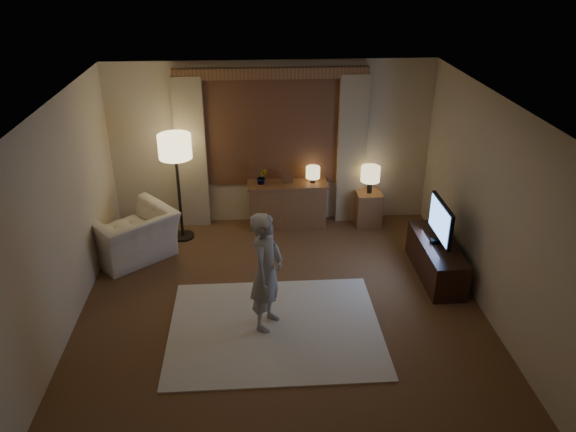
{
  "coord_description": "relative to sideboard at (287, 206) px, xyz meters",
  "views": [
    {
      "loc": [
        -0.31,
        -5.63,
        4.14
      ],
      "look_at": [
        0.11,
        0.6,
        1.09
      ],
      "focal_mm": 35.0,
      "sensor_mm": 36.0,
      "label": 1
    }
  ],
  "objects": [
    {
      "name": "room",
      "position": [
        -0.23,
        -2.0,
        0.98
      ],
      "size": [
        5.04,
        5.54,
        2.64
      ],
      "color": "brown",
      "rests_on": "ground"
    },
    {
      "name": "rug",
      "position": [
        -0.33,
        -2.71,
        -0.34
      ],
      "size": [
        2.5,
        2.0,
        0.02
      ],
      "primitive_type": "cube",
      "color": "beige",
      "rests_on": "floor"
    },
    {
      "name": "sideboard",
      "position": [
        0.0,
        0.0,
        0.0
      ],
      "size": [
        1.2,
        0.4,
        0.7
      ],
      "primitive_type": "cube",
      "color": "brown",
      "rests_on": "floor"
    },
    {
      "name": "picture_frame",
      "position": [
        -0.0,
        0.0,
        0.45
      ],
      "size": [
        0.16,
        0.02,
        0.2
      ],
      "primitive_type": "cube",
      "color": "brown",
      "rests_on": "sideboard"
    },
    {
      "name": "plant",
      "position": [
        -0.4,
        0.0,
        0.5
      ],
      "size": [
        0.17,
        0.13,
        0.3
      ],
      "primitive_type": "imported",
      "color": "#999999",
      "rests_on": "sideboard"
    },
    {
      "name": "table_lamp_sideboard",
      "position": [
        0.4,
        0.0,
        0.55
      ],
      "size": [
        0.22,
        0.22,
        0.3
      ],
      "color": "black",
      "rests_on": "sideboard"
    },
    {
      "name": "floor_lamp",
      "position": [
        -1.66,
        -0.3,
        1.04
      ],
      "size": [
        0.48,
        0.48,
        1.66
      ],
      "color": "black",
      "rests_on": "floor"
    },
    {
      "name": "armchair",
      "position": [
        -2.3,
        -0.89,
        0.01
      ],
      "size": [
        1.48,
        1.46,
        0.73
      ],
      "primitive_type": "imported",
      "rotation": [
        0.0,
        0.0,
        -2.45
      ],
      "color": "beige",
      "rests_on": "floor"
    },
    {
      "name": "side_table",
      "position": [
        1.3,
        -0.05,
        -0.07
      ],
      "size": [
        0.4,
        0.4,
        0.56
      ],
      "primitive_type": "cube",
      "color": "brown",
      "rests_on": "floor"
    },
    {
      "name": "table_lamp_side",
      "position": [
        1.3,
        -0.05,
        0.52
      ],
      "size": [
        0.3,
        0.3,
        0.44
      ],
      "color": "black",
      "rests_on": "side_table"
    },
    {
      "name": "tv_stand",
      "position": [
        1.92,
        -1.66,
        -0.1
      ],
      "size": [
        0.45,
        1.4,
        0.5
      ],
      "primitive_type": "cube",
      "color": "black",
      "rests_on": "floor"
    },
    {
      "name": "tv",
      "position": [
        1.92,
        -1.66,
        0.48
      ],
      "size": [
        0.2,
        0.83,
        0.6
      ],
      "color": "black",
      "rests_on": "tv_stand"
    },
    {
      "name": "person",
      "position": [
        -0.41,
        -2.64,
        0.4
      ],
      "size": [
        0.54,
        0.63,
        1.47
      ],
      "primitive_type": "imported",
      "rotation": [
        0.0,
        0.0,
        1.14
      ],
      "color": "#A09B94",
      "rests_on": "rug"
    }
  ]
}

